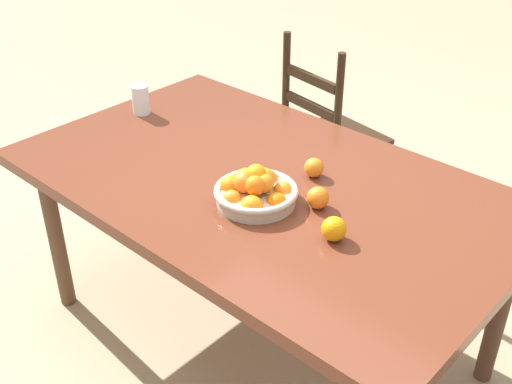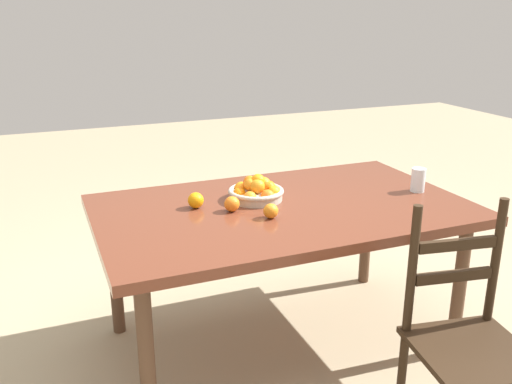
{
  "view_description": "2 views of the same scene",
  "coord_description": "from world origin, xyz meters",
  "px_view_note": "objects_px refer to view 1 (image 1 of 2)",
  "views": [
    {
      "loc": [
        1.28,
        -1.43,
        1.89
      ],
      "look_at": [
        0.09,
        -0.13,
        0.8
      ],
      "focal_mm": 44.54,
      "sensor_mm": 36.0,
      "label": 1
    },
    {
      "loc": [
        1.08,
        2.3,
        1.67
      ],
      "look_at": [
        0.09,
        -0.13,
        0.8
      ],
      "focal_mm": 38.99,
      "sensor_mm": 36.0,
      "label": 2
    }
  ],
  "objects_px": {
    "chair_near_window": "(329,139)",
    "orange_loose_2": "(318,198)",
    "orange_loose_1": "(314,168)",
    "fruit_bowl": "(255,190)",
    "orange_loose_0": "(334,229)",
    "dining_table": "(262,195)",
    "drinking_glass": "(141,100)"
  },
  "relations": [
    {
      "from": "fruit_bowl",
      "to": "orange_loose_2",
      "type": "relative_size",
      "value": 3.81
    },
    {
      "from": "orange_loose_2",
      "to": "orange_loose_0",
      "type": "bearing_deg",
      "value": -37.04
    },
    {
      "from": "dining_table",
      "to": "orange_loose_2",
      "type": "xyz_separation_m",
      "value": [
        0.26,
        -0.01,
        0.1
      ]
    },
    {
      "from": "dining_table",
      "to": "orange_loose_2",
      "type": "relative_size",
      "value": 24.43
    },
    {
      "from": "orange_loose_1",
      "to": "orange_loose_2",
      "type": "bearing_deg",
      "value": -48.57
    },
    {
      "from": "dining_table",
      "to": "orange_loose_1",
      "type": "bearing_deg",
      "value": 47.84
    },
    {
      "from": "orange_loose_2",
      "to": "drinking_glass",
      "type": "xyz_separation_m",
      "value": [
        -1.0,
        0.08,
        0.03
      ]
    },
    {
      "from": "chair_near_window",
      "to": "orange_loose_2",
      "type": "distance_m",
      "value": 1.16
    },
    {
      "from": "chair_near_window",
      "to": "drinking_glass",
      "type": "height_order",
      "value": "chair_near_window"
    },
    {
      "from": "orange_loose_0",
      "to": "drinking_glass",
      "type": "xyz_separation_m",
      "value": [
        -1.14,
        0.19,
        0.02
      ]
    },
    {
      "from": "fruit_bowl",
      "to": "orange_loose_2",
      "type": "distance_m",
      "value": 0.21
    },
    {
      "from": "fruit_bowl",
      "to": "orange_loose_1",
      "type": "xyz_separation_m",
      "value": [
        0.04,
        0.27,
        -0.01
      ]
    },
    {
      "from": "orange_loose_0",
      "to": "fruit_bowl",
      "type": "bearing_deg",
      "value": -178.98
    },
    {
      "from": "orange_loose_0",
      "to": "orange_loose_2",
      "type": "relative_size",
      "value": 1.05
    },
    {
      "from": "orange_loose_1",
      "to": "fruit_bowl",
      "type": "bearing_deg",
      "value": -98.23
    },
    {
      "from": "fruit_bowl",
      "to": "orange_loose_2",
      "type": "height_order",
      "value": "fruit_bowl"
    },
    {
      "from": "orange_loose_0",
      "to": "drinking_glass",
      "type": "height_order",
      "value": "drinking_glass"
    },
    {
      "from": "orange_loose_0",
      "to": "orange_loose_1",
      "type": "height_order",
      "value": "orange_loose_0"
    },
    {
      "from": "orange_loose_2",
      "to": "drinking_glass",
      "type": "relative_size",
      "value": 0.59
    },
    {
      "from": "fruit_bowl",
      "to": "drinking_glass",
      "type": "xyz_separation_m",
      "value": [
        -0.83,
        0.19,
        0.01
      ]
    },
    {
      "from": "fruit_bowl",
      "to": "orange_loose_1",
      "type": "bearing_deg",
      "value": 81.77
    },
    {
      "from": "orange_loose_0",
      "to": "orange_loose_2",
      "type": "height_order",
      "value": "orange_loose_0"
    },
    {
      "from": "fruit_bowl",
      "to": "orange_loose_0",
      "type": "bearing_deg",
      "value": 1.02
    },
    {
      "from": "fruit_bowl",
      "to": "orange_loose_2",
      "type": "bearing_deg",
      "value": 33.68
    },
    {
      "from": "dining_table",
      "to": "chair_near_window",
      "type": "relative_size",
      "value": 1.83
    },
    {
      "from": "dining_table",
      "to": "fruit_bowl",
      "type": "relative_size",
      "value": 6.41
    },
    {
      "from": "orange_loose_1",
      "to": "orange_loose_2",
      "type": "distance_m",
      "value": 0.2
    },
    {
      "from": "orange_loose_1",
      "to": "orange_loose_0",
      "type": "bearing_deg",
      "value": -43.12
    },
    {
      "from": "chair_near_window",
      "to": "dining_table",
      "type": "bearing_deg",
      "value": 121.43
    },
    {
      "from": "chair_near_window",
      "to": "orange_loose_2",
      "type": "bearing_deg",
      "value": 133.55
    },
    {
      "from": "chair_near_window",
      "to": "fruit_bowl",
      "type": "relative_size",
      "value": 3.5
    },
    {
      "from": "orange_loose_2",
      "to": "dining_table",
      "type": "bearing_deg",
      "value": 176.68
    }
  ]
}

